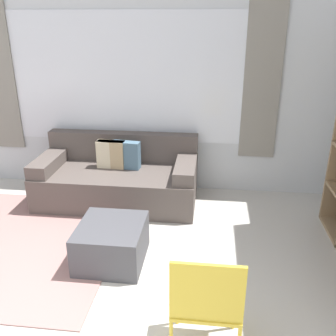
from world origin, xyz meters
TOP-DOWN VIEW (x-y plane):
  - wall_back at (0.00, 3.22)m, footprint 6.66×0.11m
  - area_rug at (-0.92, 1.61)m, footprint 2.23×2.13m
  - couch_main at (-0.03, 2.72)m, footprint 1.93×0.93m
  - ottoman at (0.21, 1.45)m, footprint 0.60×0.65m
  - folding_chair at (1.10, 0.42)m, footprint 0.44×0.46m

SIDE VIEW (x-z plane):
  - area_rug at x=-0.92m, z-range 0.00..0.01m
  - ottoman at x=0.21m, z-range 0.00..0.38m
  - couch_main at x=-0.03m, z-range -0.10..0.69m
  - folding_chair at x=1.10m, z-range 0.09..0.95m
  - wall_back at x=0.00m, z-range 0.01..2.71m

